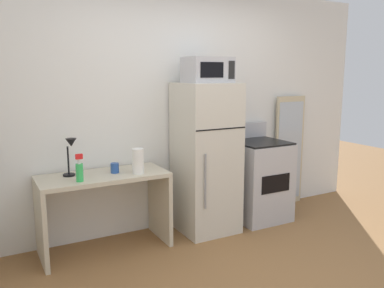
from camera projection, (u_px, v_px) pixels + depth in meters
ground_plane at (277, 288)px, 3.22m from camera, size 12.00×12.00×0.00m
wall_back_white at (180, 109)px, 4.45m from camera, size 5.00×0.10×2.60m
desk at (104, 197)px, 3.83m from camera, size 1.20×0.54×0.75m
desk_lamp at (70, 151)px, 3.69m from camera, size 0.14×0.12×0.35m
coffee_mug at (115, 168)px, 3.84m from camera, size 0.08×0.08×0.09m
spray_bottle at (79, 171)px, 3.53m from camera, size 0.06×0.06×0.25m
paper_towel_roll at (138, 161)px, 3.81m from camera, size 0.11×0.11×0.24m
refrigerator at (206, 158)px, 4.29m from camera, size 0.58×0.61×1.59m
microwave at (208, 70)px, 4.10m from camera, size 0.46×0.35×0.26m
oven_range at (258, 180)px, 4.67m from camera, size 0.60×0.61×1.10m
leaning_mirror at (289, 151)px, 5.17m from camera, size 0.44×0.03×1.40m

